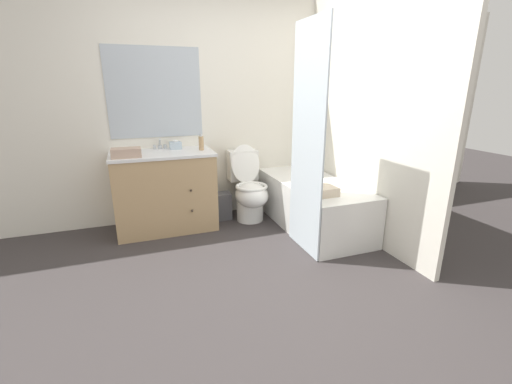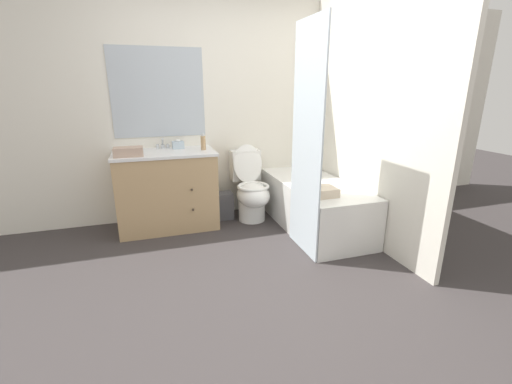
{
  "view_description": "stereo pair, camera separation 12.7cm",
  "coord_description": "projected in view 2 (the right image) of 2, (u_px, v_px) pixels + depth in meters",
  "views": [
    {
      "loc": [
        -0.96,
        -2.26,
        1.49
      ],
      "look_at": [
        0.14,
        0.74,
        0.51
      ],
      "focal_mm": 24.0,
      "sensor_mm": 36.0,
      "label": 1
    },
    {
      "loc": [
        -0.84,
        -2.3,
        1.49
      ],
      "look_at": [
        0.14,
        0.74,
        0.51
      ],
      "focal_mm": 24.0,
      "sensor_mm": 36.0,
      "label": 2
    }
  ],
  "objects": [
    {
      "name": "hand_towel_folded",
      "position": [
        128.0,
        152.0,
        3.32
      ],
      "size": [
        0.27,
        0.17,
        0.09
      ],
      "color": "tan",
      "rests_on": "vanity_cabinet"
    },
    {
      "name": "toilet",
      "position": [
        251.0,
        190.0,
        3.94
      ],
      "size": [
        0.36,
        0.65,
        0.85
      ],
      "color": "white",
      "rests_on": "ground_plane"
    },
    {
      "name": "wastebasket",
      "position": [
        224.0,
        206.0,
        4.01
      ],
      "size": [
        0.21,
        0.18,
        0.31
      ],
      "color": "#4C4C51",
      "rests_on": "ground_plane"
    },
    {
      "name": "tissue_box",
      "position": [
        178.0,
        145.0,
        3.75
      ],
      "size": [
        0.12,
        0.12,
        0.1
      ],
      "color": "silver",
      "rests_on": "vanity_cabinet"
    },
    {
      "name": "wall_back",
      "position": [
        219.0,
        108.0,
        3.93
      ],
      "size": [
        8.0,
        0.06,
        2.5
      ],
      "color": "white",
      "rests_on": "ground_plane"
    },
    {
      "name": "soap_dispenser",
      "position": [
        203.0,
        142.0,
        3.65
      ],
      "size": [
        0.05,
        0.05,
        0.18
      ],
      "color": "tan",
      "rests_on": "vanity_cabinet"
    },
    {
      "name": "sink_faucet",
      "position": [
        163.0,
        145.0,
        3.75
      ],
      "size": [
        0.14,
        0.12,
        0.12
      ],
      "color": "silver",
      "rests_on": "vanity_cabinet"
    },
    {
      "name": "bathtub",
      "position": [
        314.0,
        204.0,
        3.75
      ],
      "size": [
        0.68,
        1.54,
        0.51
      ],
      "color": "white",
      "rests_on": "ground_plane"
    },
    {
      "name": "vanity_cabinet",
      "position": [
        167.0,
        189.0,
        3.7
      ],
      "size": [
        1.04,
        0.6,
        0.84
      ],
      "color": "tan",
      "rests_on": "ground_plane"
    },
    {
      "name": "shower_curtain",
      "position": [
        307.0,
        143.0,
        2.98
      ],
      "size": [
        0.02,
        0.58,
        2.02
      ],
      "color": "silver",
      "rests_on": "ground_plane"
    },
    {
      "name": "bath_towel_folded",
      "position": [
        321.0,
        192.0,
        3.2
      ],
      "size": [
        0.27,
        0.23,
        0.08
      ],
      "color": "beige",
      "rests_on": "bathtub"
    },
    {
      "name": "ground_plane",
      "position": [
        268.0,
        279.0,
        2.78
      ],
      "size": [
        14.0,
        14.0,
        0.0
      ],
      "primitive_type": "plane",
      "color": "#383333"
    },
    {
      "name": "wall_right",
      "position": [
        354.0,
        111.0,
        3.51
      ],
      "size": [
        0.05,
        2.65,
        2.5
      ],
      "color": "white",
      "rests_on": "ground_plane"
    }
  ]
}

